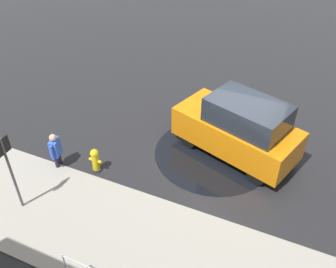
# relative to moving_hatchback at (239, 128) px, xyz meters

# --- Properties ---
(ground_plane) EXTENTS (60.00, 60.00, 0.00)m
(ground_plane) POSITION_rel_moving_hatchback_xyz_m (0.03, 0.22, -1.03)
(ground_plane) COLOR black
(kerb_strip) EXTENTS (24.00, 3.20, 0.04)m
(kerb_strip) POSITION_rel_moving_hatchback_xyz_m (0.03, 4.42, -1.01)
(kerb_strip) COLOR gray
(kerb_strip) RESTS_ON ground
(moving_hatchback) EXTENTS (4.23, 2.81, 2.06)m
(moving_hatchback) POSITION_rel_moving_hatchback_xyz_m (0.00, 0.00, 0.00)
(moving_hatchback) COLOR orange
(moving_hatchback) RESTS_ON ground
(fire_hydrant) EXTENTS (0.42, 0.31, 0.80)m
(fire_hydrant) POSITION_rel_moving_hatchback_xyz_m (3.70, 2.53, -0.63)
(fire_hydrant) COLOR gold
(fire_hydrant) RESTS_ON ground
(pedestrian) EXTENTS (0.32, 0.55, 1.22)m
(pedestrian) POSITION_rel_moving_hatchback_xyz_m (4.88, 2.84, -0.34)
(pedestrian) COLOR blue
(pedestrian) RESTS_ON ground
(sign_post) EXTENTS (0.07, 0.44, 2.40)m
(sign_post) POSITION_rel_moving_hatchback_xyz_m (4.76, 4.63, 0.55)
(sign_post) COLOR #4C4C51
(sign_post) RESTS_ON ground
(puddle_patch) EXTENTS (3.86, 3.86, 0.01)m
(puddle_patch) POSITION_rel_moving_hatchback_xyz_m (0.64, 0.30, -1.02)
(puddle_patch) COLOR black
(puddle_patch) RESTS_ON ground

